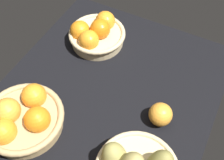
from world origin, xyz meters
TOP-DOWN VIEW (x-y plane):
  - market_tray at (0.00, 0.00)cm, footprint 84.00×72.00cm
  - basket_near_left at (-20.42, -15.21)cm, footprint 21.96×21.96cm
  - basket_near_right at (21.97, -17.05)cm, footprint 25.29×25.29cm
  - loose_orange_front_gap at (1.01, 19.96)cm, footprint 7.53×7.53cm

SIDE VIEW (x-z plane):
  - market_tray at x=0.00cm, z-range 0.00..3.00cm
  - loose_orange_front_gap at x=1.01cm, z-range 3.00..10.53cm
  - basket_near_left at x=-20.42cm, z-range 1.76..12.94cm
  - basket_near_right at x=21.97cm, z-range 1.86..13.04cm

